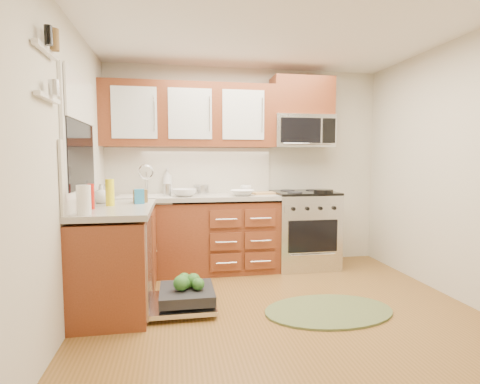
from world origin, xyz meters
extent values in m
plane|color=brown|center=(0.00, 0.00, 0.00)|extent=(3.50, 3.50, 0.00)
plane|color=white|center=(0.00, 0.00, 2.50)|extent=(3.50, 3.50, 0.00)
cube|color=beige|center=(0.00, 1.75, 1.25)|extent=(3.50, 0.04, 2.50)
cube|color=beige|center=(0.00, -1.75, 1.25)|extent=(3.50, 0.04, 2.50)
cube|color=beige|center=(-1.75, 0.00, 1.25)|extent=(0.04, 3.50, 2.50)
cube|color=beige|center=(1.75, 0.00, 1.25)|extent=(0.04, 3.50, 2.50)
cube|color=#5E2A15|center=(-0.73, 1.45, 0.42)|extent=(2.05, 0.60, 0.85)
cube|color=#5E2A15|center=(-1.45, 0.52, 0.42)|extent=(0.60, 1.25, 0.85)
cube|color=#AFAAA0|center=(-0.72, 1.44, 0.90)|extent=(2.07, 0.64, 0.05)
cube|color=#AFAAA0|center=(-1.44, 0.53, 0.90)|extent=(0.64, 1.27, 0.05)
cube|color=silver|center=(-0.73, 1.74, 1.21)|extent=(2.05, 0.02, 0.57)
cube|color=silver|center=(-1.74, 0.52, 1.21)|extent=(0.02, 1.25, 0.57)
cube|color=#5E2A15|center=(0.68, 1.57, 2.13)|extent=(0.76, 0.35, 0.47)
cube|color=white|center=(-1.71, 0.50, 1.88)|extent=(0.02, 0.96, 0.40)
cube|color=white|center=(-1.72, -0.35, 2.05)|extent=(0.04, 0.40, 0.03)
cube|color=white|center=(-1.72, -0.35, 1.75)|extent=(0.04, 0.40, 0.03)
cylinder|color=black|center=(0.83, 1.18, 0.97)|extent=(0.28, 0.28, 0.04)
cylinder|color=silver|center=(-0.59, 1.60, 0.98)|extent=(0.22, 0.22, 0.11)
cube|color=tan|center=(0.18, 1.45, 0.94)|extent=(0.33, 0.24, 0.02)
cylinder|color=silver|center=(-1.00, 1.33, 1.00)|extent=(0.10, 0.10, 0.15)
cylinder|color=white|center=(-1.60, -0.01, 1.04)|extent=(0.12, 0.12, 0.23)
cylinder|color=yellow|center=(-1.50, 0.55, 1.05)|extent=(0.10, 0.10, 0.25)
cylinder|color=red|center=(-1.62, 0.33, 1.03)|extent=(0.07, 0.07, 0.22)
cube|color=brown|center=(-1.25, 0.78, 0.99)|extent=(0.15, 0.12, 0.13)
cube|color=teal|center=(-1.25, 0.67, 1.00)|extent=(0.10, 0.07, 0.14)
imported|color=#999999|center=(-0.13, 1.28, 0.96)|extent=(0.33, 0.33, 0.07)
imported|color=#999999|center=(-0.81, 1.31, 0.97)|extent=(0.29, 0.29, 0.09)
imported|color=#999999|center=(-0.05, 1.51, 0.98)|extent=(0.15, 0.15, 0.11)
imported|color=#999999|center=(-1.00, 1.68, 1.08)|extent=(0.15, 0.15, 0.32)
imported|color=#999999|center=(-1.62, 1.05, 1.03)|extent=(0.10, 0.10, 0.21)
imported|color=#999999|center=(-1.62, 0.77, 1.02)|extent=(0.19, 0.19, 0.19)
camera|label=1|loc=(-0.91, -3.01, 1.35)|focal=28.00mm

